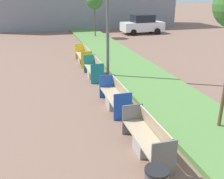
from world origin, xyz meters
name	(u,v)px	position (x,y,z in m)	size (l,w,h in m)	color
planter_grass_strip	(159,89)	(3.20, 12.00, 0.09)	(2.80, 120.00, 0.18)	#568442
bench_grey_frame	(147,140)	(0.94, 7.93, 0.37)	(0.65, 2.11, 0.94)	#9E9B96
bench_blue_frame	(115,98)	(0.94, 10.92, 0.37)	(0.65, 2.08, 0.94)	#9E9B96
bench_teal_frame	(94,70)	(0.94, 14.63, 0.36)	(0.65, 1.91, 0.94)	#9E9B96
bench_yellow_frame	(84,57)	(0.94, 17.58, 0.38)	(0.65, 2.35, 0.94)	#9E9B96
sapling_tree_far	(94,1)	(3.50, 26.25, 3.22)	(1.44, 1.44, 3.96)	brown
parked_car_distant	(142,24)	(8.59, 27.43, 0.91)	(4.29, 2.00, 1.86)	silver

